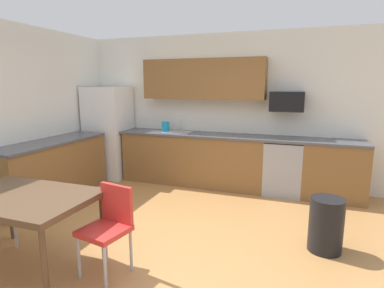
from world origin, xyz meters
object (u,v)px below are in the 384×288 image
chair_near_table (109,223)px  refrigerator (109,132)px  dining_table (21,201)px  trash_bin (326,225)px  oven_range (283,167)px  microwave (287,101)px  kettle (166,127)px

chair_near_table → refrigerator: bearing=124.1°
refrigerator → dining_table: 3.24m
refrigerator → trash_bin: 4.30m
oven_range → microwave: 1.08m
oven_range → chair_near_table: oven_range is taller
microwave → chair_near_table: (-1.42, -3.01, -1.03)m
trash_bin → kettle: (-2.74, 1.83, 0.72)m
chair_near_table → microwave: bearing=64.7°
microwave → trash_bin: microwave is taller
dining_table → oven_range: bearing=54.1°
refrigerator → trash_bin: (3.91, -1.70, -0.58)m
dining_table → trash_bin: (2.83, 1.34, -0.39)m
dining_table → kettle: 3.20m
chair_near_table → trash_bin: 2.30m
oven_range → trash_bin: bearing=-72.2°
dining_table → chair_near_table: (0.84, 0.22, -0.19)m
dining_table → chair_near_table: size_ratio=1.65×
oven_range → microwave: bearing=90.0°
refrigerator → dining_table: refrigerator is taller
microwave → dining_table: bearing=-125.0°
oven_range → chair_near_table: (-1.42, -2.91, 0.05)m
dining_table → chair_near_table: 0.89m
kettle → chair_near_table: bearing=-75.8°
chair_near_table → kettle: (-0.75, 2.96, 0.52)m
chair_near_table → oven_range: bearing=64.0°
dining_table → chair_near_table: bearing=14.7°
trash_bin → microwave: bearing=106.9°
refrigerator → chair_near_table: bearing=-55.9°
oven_range → microwave: microwave is taller
oven_range → kettle: bearing=178.7°
oven_range → chair_near_table: 3.23m
microwave → refrigerator: bearing=-176.9°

